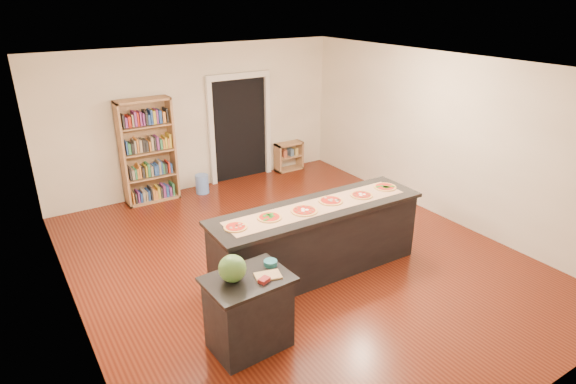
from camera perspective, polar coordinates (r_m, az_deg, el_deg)
room at (r=6.67m, az=0.92°, el=2.61°), size 6.00×7.00×2.80m
doorway at (r=10.04m, az=-5.76°, el=8.19°), size 1.40×0.09×2.21m
kitchen_island at (r=6.71m, az=3.45°, el=-5.63°), size 3.07×0.83×1.01m
side_counter at (r=5.43m, az=-4.68°, el=-14.03°), size 0.90×0.66×0.89m
bookshelf at (r=9.24m, az=-16.26°, el=4.63°), size 0.97×0.35×1.94m
low_shelf at (r=10.69m, az=0.10°, el=4.25°), size 0.63×0.27×0.63m
waste_bin at (r=9.62m, az=-10.14°, el=0.95°), size 0.26×0.26×0.38m
kraft_paper at (r=6.49m, az=3.58°, el=-1.72°), size 2.67×0.52×0.00m
watermelon at (r=5.08m, az=-6.61°, el=-8.99°), size 0.29×0.29×0.29m
cutting_board at (r=5.19m, az=-2.40°, el=-9.88°), size 0.31×0.25×0.02m
package_red at (r=5.10m, az=-2.84°, el=-10.38°), size 0.14×0.12×0.04m
package_teal at (r=5.37m, az=-2.09°, el=-8.40°), size 0.15×0.15×0.06m
pizza_a at (r=5.93m, az=-6.25°, el=-4.15°), size 0.29×0.29×0.02m
pizza_b at (r=6.15m, az=-2.22°, el=-3.01°), size 0.32×0.32×0.02m
pizza_c at (r=6.33m, az=1.93°, el=-2.21°), size 0.35×0.35×0.02m
pizza_d at (r=6.65m, az=5.09°, el=-1.03°), size 0.35×0.35×0.02m
pizza_e at (r=6.88m, az=8.71°, el=-0.36°), size 0.31×0.31×0.02m
pizza_f at (r=7.23m, az=11.41°, el=0.59°), size 0.35×0.35×0.02m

